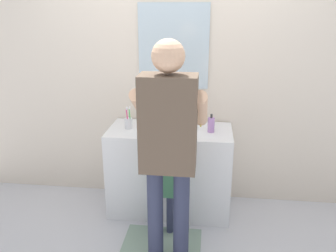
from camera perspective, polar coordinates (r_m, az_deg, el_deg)
ground_plane at (r=3.28m, az=-0.33°, el=-15.91°), size 14.00×14.00×0.00m
back_wall at (r=3.34m, az=0.98°, el=10.00°), size 4.40×0.10×2.70m
vanity_cabinet at (r=3.33m, az=0.31°, el=-7.19°), size 1.12×0.54×0.81m
sink_basin at (r=3.13m, az=0.29°, el=0.30°), size 0.36×0.36×0.11m
faucet at (r=3.33m, az=0.72°, el=1.88°), size 0.18×0.14×0.18m
toothbrush_cup at (r=3.20m, az=-6.45°, el=0.55°), size 0.07×0.07×0.21m
soap_bottle at (r=3.11m, az=7.04°, el=0.21°), size 0.06×0.06×0.16m
bath_mat at (r=3.07m, az=-0.95°, el=-18.40°), size 0.64×0.40×0.02m
child_toddler at (r=2.93m, az=-0.60°, el=-9.09°), size 0.26×0.26×0.83m
adult_parent at (r=2.42m, az=0.08°, el=-1.90°), size 0.52×0.55×1.68m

